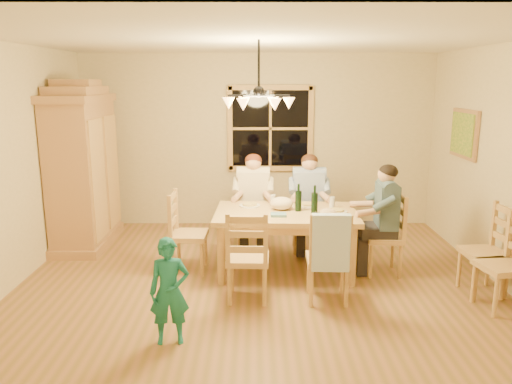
{
  "coord_description": "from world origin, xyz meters",
  "views": [
    {
      "loc": [
        -0.04,
        -5.36,
        2.28
      ],
      "look_at": [
        -0.03,
        0.1,
        1.06
      ],
      "focal_mm": 35.0,
      "sensor_mm": 36.0,
      "label": 1
    }
  ],
  "objects_px": {
    "chandelier": "(259,101)",
    "chair_end_left": "(190,247)",
    "wine_bottle_b": "(315,199)",
    "chair_spare_back": "(483,266)",
    "chair_spare_front": "(500,280)",
    "chair_far_right": "(308,229)",
    "adult_slate_man": "(385,206)",
    "armoire": "(84,171)",
    "chair_near_right": "(327,273)",
    "chair_end_right": "(383,249)",
    "adult_woman": "(253,190)",
    "adult_plaid_man": "(309,191)",
    "chair_near_left": "(248,272)",
    "wine_bottle_a": "(298,197)",
    "child": "(169,291)",
    "chair_far_left": "(253,229)",
    "dining_table": "(286,220)"
  },
  "relations": [
    {
      "from": "chandelier",
      "to": "chair_end_left",
      "type": "height_order",
      "value": "chandelier"
    },
    {
      "from": "chandelier",
      "to": "chair_end_left",
      "type": "xyz_separation_m",
      "value": [
        -0.84,
        0.42,
        -1.77
      ]
    },
    {
      "from": "wine_bottle_b",
      "to": "chair_spare_back",
      "type": "xyz_separation_m",
      "value": [
        1.79,
        -0.55,
        -0.62
      ]
    },
    {
      "from": "wine_bottle_b",
      "to": "chair_spare_front",
      "type": "xyz_separation_m",
      "value": [
        1.79,
        -0.95,
        -0.62
      ]
    },
    {
      "from": "chair_far_right",
      "to": "adult_slate_man",
      "type": "bearing_deg",
      "value": 136.64
    },
    {
      "from": "chair_spare_back",
      "to": "armoire",
      "type": "bearing_deg",
      "value": 66.28
    },
    {
      "from": "chair_near_right",
      "to": "chair_end_right",
      "type": "distance_m",
      "value": 1.09
    },
    {
      "from": "adult_woman",
      "to": "adult_plaid_man",
      "type": "xyz_separation_m",
      "value": [
        0.75,
        -0.03,
        0.0
      ]
    },
    {
      "from": "chandelier",
      "to": "chair_near_left",
      "type": "height_order",
      "value": "chandelier"
    },
    {
      "from": "adult_plaid_man",
      "to": "wine_bottle_a",
      "type": "height_order",
      "value": "adult_plaid_man"
    },
    {
      "from": "armoire",
      "to": "chair_far_right",
      "type": "height_order",
      "value": "armoire"
    },
    {
      "from": "chandelier",
      "to": "chair_end_right",
      "type": "bearing_deg",
      "value": 12.82
    },
    {
      "from": "adult_slate_man",
      "to": "child",
      "type": "distance_m",
      "value": 2.84
    },
    {
      "from": "armoire",
      "to": "chair_far_right",
      "type": "xyz_separation_m",
      "value": [
        3.11,
        -0.29,
        -0.75
      ]
    },
    {
      "from": "chair_end_right",
      "to": "adult_slate_man",
      "type": "distance_m",
      "value": 0.54
    },
    {
      "from": "chair_near_right",
      "to": "chair_near_left",
      "type": "bearing_deg",
      "value": 180.0
    },
    {
      "from": "chair_far_left",
      "to": "adult_woman",
      "type": "height_order",
      "value": "adult_woman"
    },
    {
      "from": "chair_near_right",
      "to": "adult_woman",
      "type": "height_order",
      "value": "adult_woman"
    },
    {
      "from": "wine_bottle_a",
      "to": "chair_spare_back",
      "type": "height_order",
      "value": "wine_bottle_a"
    },
    {
      "from": "chair_far_left",
      "to": "chair_end_left",
      "type": "xyz_separation_m",
      "value": [
        -0.77,
        -0.77,
        0.0
      ]
    },
    {
      "from": "chair_far_right",
      "to": "chair_spare_back",
      "type": "bearing_deg",
      "value": 143.58
    },
    {
      "from": "chair_near_right",
      "to": "adult_plaid_man",
      "type": "distance_m",
      "value": 1.68
    },
    {
      "from": "chandelier",
      "to": "chair_spare_back",
      "type": "xyz_separation_m",
      "value": [
        2.45,
        -0.24,
        -1.77
      ]
    },
    {
      "from": "chair_far_left",
      "to": "chair_spare_front",
      "type": "height_order",
      "value": "same"
    },
    {
      "from": "armoire",
      "to": "chair_spare_front",
      "type": "xyz_separation_m",
      "value": [
        4.87,
        -2.08,
        -0.75
      ]
    },
    {
      "from": "chair_end_right",
      "to": "chair_near_right",
      "type": "bearing_deg",
      "value": 136.74
    },
    {
      "from": "chair_end_right",
      "to": "wine_bottle_b",
      "type": "distance_m",
      "value": 1.04
    },
    {
      "from": "chandelier",
      "to": "dining_table",
      "type": "height_order",
      "value": "chandelier"
    },
    {
      "from": "adult_slate_man",
      "to": "chair_spare_back",
      "type": "xyz_separation_m",
      "value": [
        0.95,
        -0.58,
        -0.54
      ]
    },
    {
      "from": "chair_near_left",
      "to": "child",
      "type": "xyz_separation_m",
      "value": [
        -0.67,
        -0.9,
        0.18
      ]
    },
    {
      "from": "chair_end_right",
      "to": "child",
      "type": "xyz_separation_m",
      "value": [
        -2.29,
        -1.64,
        0.18
      ]
    },
    {
      "from": "chair_near_right",
      "to": "chair_spare_front",
      "type": "bearing_deg",
      "value": -4.69
    },
    {
      "from": "chair_far_left",
      "to": "chair_end_right",
      "type": "xyz_separation_m",
      "value": [
        1.56,
        -0.85,
        0.0
      ]
    },
    {
      "from": "chair_end_right",
      "to": "dining_table",
      "type": "bearing_deg",
      "value": 90.0
    },
    {
      "from": "dining_table",
      "to": "chair_end_left",
      "type": "xyz_separation_m",
      "value": [
        -1.17,
        0.04,
        -0.35
      ]
    },
    {
      "from": "chair_end_left",
      "to": "wine_bottle_a",
      "type": "height_order",
      "value": "wine_bottle_a"
    },
    {
      "from": "chandelier",
      "to": "adult_plaid_man",
      "type": "height_order",
      "value": "chandelier"
    },
    {
      "from": "chair_far_right",
      "to": "chair_end_right",
      "type": "distance_m",
      "value": 1.16
    },
    {
      "from": "chair_end_right",
      "to": "adult_slate_man",
      "type": "bearing_deg",
      "value": 2.0
    },
    {
      "from": "chair_end_left",
      "to": "chair_spare_front",
      "type": "relative_size",
      "value": 1.0
    },
    {
      "from": "armoire",
      "to": "chair_near_left",
      "type": "relative_size",
      "value": 2.32
    },
    {
      "from": "chair_far_left",
      "to": "chair_near_right",
      "type": "relative_size",
      "value": 1.0
    },
    {
      "from": "dining_table",
      "to": "chair_end_left",
      "type": "relative_size",
      "value": 1.73
    },
    {
      "from": "dining_table",
      "to": "adult_plaid_man",
      "type": "relative_size",
      "value": 1.96
    },
    {
      "from": "chair_far_left",
      "to": "child",
      "type": "height_order",
      "value": "chair_far_left"
    },
    {
      "from": "chair_near_left",
      "to": "dining_table",
      "type": "bearing_deg",
      "value": 62.1
    },
    {
      "from": "chair_near_left",
      "to": "chair_end_left",
      "type": "bearing_deg",
      "value": 133.26
    },
    {
      "from": "armoire",
      "to": "dining_table",
      "type": "bearing_deg",
      "value": -21.3
    },
    {
      "from": "adult_woman",
      "to": "adult_plaid_man",
      "type": "height_order",
      "value": "same"
    },
    {
      "from": "chandelier",
      "to": "dining_table",
      "type": "distance_m",
      "value": 1.51
    }
  ]
}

